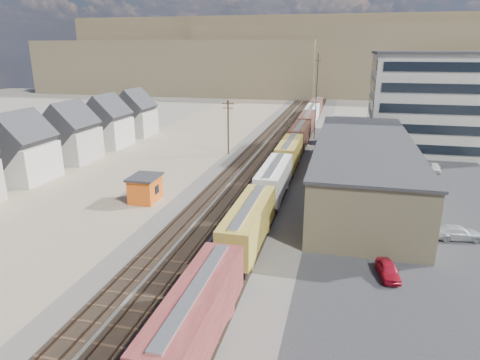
% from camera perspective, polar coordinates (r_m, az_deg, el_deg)
% --- Properties ---
extents(ground, '(300.00, 300.00, 0.00)m').
position_cam_1_polar(ground, '(39.93, -5.68, -11.29)').
color(ground, '#6B6356').
rests_on(ground, ground).
extents(ballast_bed, '(18.00, 200.00, 0.06)m').
position_cam_1_polar(ballast_bed, '(85.99, 5.35, 4.37)').
color(ballast_bed, '#4C4742').
rests_on(ballast_bed, ground).
extents(dirt_yard, '(24.00, 180.00, 0.03)m').
position_cam_1_polar(dirt_yard, '(81.96, -9.72, 3.55)').
color(dirt_yard, '#817859').
rests_on(dirt_yard, ground).
extents(asphalt_lot, '(26.00, 120.00, 0.04)m').
position_cam_1_polar(asphalt_lot, '(71.30, 21.22, 0.56)').
color(asphalt_lot, '#232326').
rests_on(asphalt_lot, ground).
extents(rail_tracks, '(11.40, 200.00, 0.24)m').
position_cam_1_polar(rail_tracks, '(86.05, 4.99, 4.44)').
color(rail_tracks, black).
rests_on(rail_tracks, ground).
extents(freight_train, '(3.00, 119.74, 4.46)m').
position_cam_1_polar(freight_train, '(77.43, 7.33, 4.97)').
color(freight_train, black).
rests_on(freight_train, ground).
extents(warehouse, '(12.40, 40.40, 7.25)m').
position_cam_1_polar(warehouse, '(60.07, 16.06, 1.71)').
color(warehouse, tan).
rests_on(warehouse, ground).
extents(office_tower, '(22.60, 18.60, 18.45)m').
position_cam_1_polar(office_tower, '(89.91, 24.18, 9.49)').
color(office_tower, '#9E998E').
rests_on(office_tower, ground).
extents(utility_pole_north, '(2.20, 0.32, 10.00)m').
position_cam_1_polar(utility_pole_north, '(78.96, -1.58, 7.19)').
color(utility_pole_north, '#382619').
rests_on(utility_pole_north, ground).
extents(radio_mast, '(1.20, 0.16, 18.00)m').
position_cam_1_polar(radio_mast, '(93.72, 10.13, 10.88)').
color(radio_mast, black).
rests_on(radio_mast, ground).
extents(townhouse_row, '(8.15, 68.16, 10.47)m').
position_cam_1_polar(townhouse_row, '(75.50, -24.30, 4.46)').
color(townhouse_row, '#B7B2A8').
rests_on(townhouse_row, ground).
extents(hills_north, '(265.00, 80.00, 32.00)m').
position_cam_1_polar(hills_north, '(201.34, 10.73, 15.50)').
color(hills_north, brown).
rests_on(hills_north, ground).
extents(maintenance_shed, '(3.68, 4.70, 3.37)m').
position_cam_1_polar(maintenance_shed, '(56.36, -12.52, -1.08)').
color(maintenance_shed, '#DE5914').
rests_on(maintenance_shed, ground).
extents(parked_car_red, '(2.22, 4.10, 1.32)m').
position_cam_1_polar(parked_car_red, '(39.74, 19.12, -11.31)').
color(parked_car_red, '#A20E21').
rests_on(parked_car_red, ground).
extents(parked_car_silver, '(5.21, 2.72, 1.44)m').
position_cam_1_polar(parked_car_silver, '(49.82, 27.05, -6.31)').
color(parked_car_silver, '#B0B4B9').
rests_on(parked_car_silver, ground).
extents(parked_car_blue, '(5.34, 4.18, 1.35)m').
position_cam_1_polar(parked_car_blue, '(81.69, 21.87, 2.98)').
color(parked_car_blue, navy).
rests_on(parked_car_blue, ground).
extents(parked_car_far, '(1.80, 4.01, 1.34)m').
position_cam_1_polar(parked_car_far, '(75.11, 24.52, 1.49)').
color(parked_car_far, silver).
rests_on(parked_car_far, ground).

